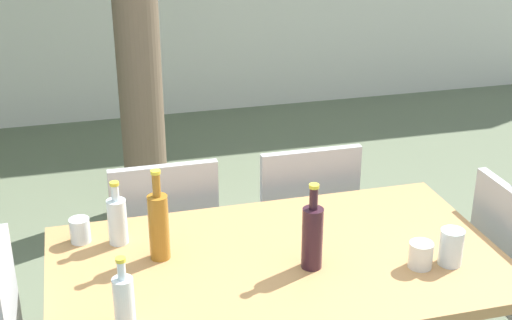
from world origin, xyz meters
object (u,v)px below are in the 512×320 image
(patio_chair_2, at_px, (164,238))
(amber_bottle_3, at_px, (159,225))
(water_bottle_1, at_px, (117,220))
(water_bottle_2, at_px, (124,301))
(drinking_glass_1, at_px, (451,247))
(patio_chair_3, at_px, (301,221))
(drinking_glass_2, at_px, (421,255))
(dining_table_front, at_px, (278,279))
(drinking_glass_0, at_px, (80,230))
(wine_bottle_0, at_px, (312,236))

(patio_chair_2, height_order, amber_bottle_3, amber_bottle_3)
(water_bottle_1, bearing_deg, water_bottle_2, -92.65)
(amber_bottle_3, xyz_separation_m, drinking_glass_1, (0.95, -0.30, -0.06))
(water_bottle_1, bearing_deg, drinking_glass_1, -22.12)
(patio_chair_3, xyz_separation_m, drinking_glass_2, (0.14, -0.85, 0.29))
(dining_table_front, distance_m, amber_bottle_3, 0.46)
(dining_table_front, distance_m, water_bottle_2, 0.62)
(patio_chair_3, relative_size, water_bottle_2, 3.83)
(drinking_glass_0, bearing_deg, patio_chair_2, 47.49)
(water_bottle_1, relative_size, water_bottle_2, 1.01)
(patio_chair_2, xyz_separation_m, wine_bottle_0, (0.41, -0.75, 0.36))
(patio_chair_2, distance_m, drinking_glass_1, 1.26)
(wine_bottle_0, bearing_deg, amber_bottle_3, 158.44)
(patio_chair_2, relative_size, water_bottle_1, 3.78)
(dining_table_front, bearing_deg, wine_bottle_0, -37.77)
(water_bottle_1, height_order, drinking_glass_2, water_bottle_1)
(amber_bottle_3, bearing_deg, patio_chair_2, 81.98)
(wine_bottle_0, distance_m, drinking_glass_1, 0.48)
(water_bottle_2, bearing_deg, wine_bottle_0, 15.56)
(water_bottle_1, xyz_separation_m, drinking_glass_1, (1.08, -0.44, -0.03))
(wine_bottle_0, bearing_deg, drinking_glass_2, -14.89)
(dining_table_front, xyz_separation_m, wine_bottle_0, (0.09, -0.07, 0.20))
(wine_bottle_0, height_order, drinking_glass_0, wine_bottle_0)
(water_bottle_1, xyz_separation_m, drinking_glass_0, (-0.13, 0.04, -0.05))
(patio_chair_2, height_order, drinking_glass_1, patio_chair_2)
(water_bottle_1, bearing_deg, dining_table_front, -26.63)
(patio_chair_2, distance_m, wine_bottle_0, 0.93)
(patio_chair_2, distance_m, water_bottle_1, 0.57)
(amber_bottle_3, distance_m, drinking_glass_1, 1.00)
(dining_table_front, xyz_separation_m, drinking_glass_0, (-0.65, 0.30, 0.12))
(drinking_glass_2, bearing_deg, water_bottle_2, -175.20)
(wine_bottle_0, distance_m, amber_bottle_3, 0.52)
(patio_chair_2, xyz_separation_m, drinking_glass_2, (0.76, -0.85, 0.29))
(amber_bottle_3, bearing_deg, drinking_glass_1, -17.31)
(patio_chair_3, relative_size, drinking_glass_1, 7.03)
(drinking_glass_1, bearing_deg, wine_bottle_0, 167.39)
(drinking_glass_2, bearing_deg, water_bottle_1, 156.16)
(patio_chair_2, relative_size, amber_bottle_3, 2.74)
(patio_chair_3, relative_size, drinking_glass_0, 10.00)
(water_bottle_1, distance_m, drinking_glass_1, 1.16)
(patio_chair_3, distance_m, drinking_glass_2, 0.90)
(dining_table_front, xyz_separation_m, patio_chair_3, (0.31, 0.68, -0.16))
(patio_chair_2, distance_m, amber_bottle_3, 0.67)
(water_bottle_2, bearing_deg, patio_chair_3, 47.27)
(wine_bottle_0, xyz_separation_m, drinking_glass_0, (-0.75, 0.38, -0.07))
(dining_table_front, relative_size, water_bottle_2, 6.61)
(dining_table_front, relative_size, drinking_glass_2, 17.22)
(water_bottle_1, bearing_deg, patio_chair_3, 26.50)
(dining_table_front, distance_m, water_bottle_1, 0.61)
(water_bottle_2, bearing_deg, drinking_glass_2, 4.80)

